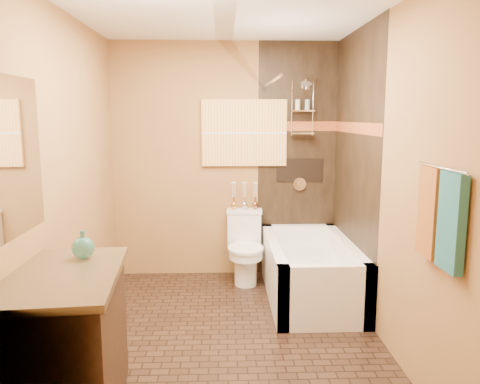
{
  "coord_description": "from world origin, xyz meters",
  "views": [
    {
      "loc": [
        -0.02,
        -3.51,
        1.72
      ],
      "look_at": [
        0.12,
        0.4,
        1.09
      ],
      "focal_mm": 35.0,
      "sensor_mm": 36.0,
      "label": 1
    }
  ],
  "objects_px": {
    "sunset_painting": "(244,133)",
    "vanity": "(66,346)",
    "toilet": "(245,247)",
    "bathtub": "(310,275)"
  },
  "relations": [
    {
      "from": "sunset_painting",
      "to": "vanity",
      "type": "xyz_separation_m",
      "value": [
        -1.12,
        -2.48,
        -1.11
      ]
    },
    {
      "from": "toilet",
      "to": "vanity",
      "type": "distance_m",
      "value": 2.49
    },
    {
      "from": "vanity",
      "to": "sunset_painting",
      "type": "bearing_deg",
      "value": 60.36
    },
    {
      "from": "toilet",
      "to": "vanity",
      "type": "bearing_deg",
      "value": -112.97
    },
    {
      "from": "sunset_painting",
      "to": "toilet",
      "type": "height_order",
      "value": "sunset_painting"
    },
    {
      "from": "toilet",
      "to": "bathtub",
      "type": "bearing_deg",
      "value": -34.42
    },
    {
      "from": "bathtub",
      "to": "toilet",
      "type": "relative_size",
      "value": 2.03
    },
    {
      "from": "bathtub",
      "to": "toilet",
      "type": "distance_m",
      "value": 0.78
    },
    {
      "from": "sunset_painting",
      "to": "bathtub",
      "type": "relative_size",
      "value": 0.6
    },
    {
      "from": "bathtub",
      "to": "vanity",
      "type": "distance_m",
      "value": 2.47
    }
  ]
}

